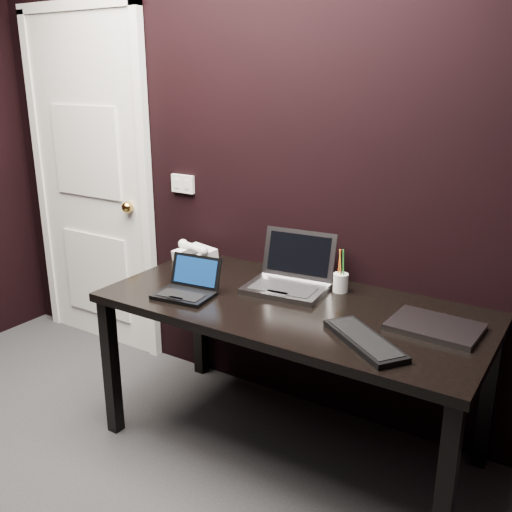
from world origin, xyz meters
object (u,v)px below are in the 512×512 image
Objects in this scene: ext_keyboard at (364,340)px; pen_cup at (341,282)px; desk_phone at (195,254)px; closed_laptop at (435,327)px; silver_laptop at (289,279)px; mobile_phone at (195,266)px; desk at (292,319)px; door at (92,185)px; netbook at (187,288)px.

ext_keyboard is 0.53m from pen_cup.
closed_laptop is at bearing -7.22° from desk_phone.
silver_laptop is 4.33× the size of mobile_phone.
silver_laptop is 0.98× the size of ext_keyboard.
door is at bearing 167.18° from desk.
desk_phone is 2.63× the size of mobile_phone.
closed_laptop is 3.89× the size of mobile_phone.
desk is 0.47m from ext_keyboard.
ext_keyboard is 1.08m from mobile_phone.
desk is 4.78× the size of closed_laptop.
mobile_phone is (-1.23, 0.03, 0.02)m from closed_laptop.
closed_laptop is at bearing -6.96° from silver_laptop.
mobile_phone reaches higher than closed_laptop.
silver_laptop reaches higher than desk_phone.
ext_keyboard is at bearing -15.48° from door.
ext_keyboard is (0.52, -0.35, -0.04)m from silver_laptop.
netbook is 3.06× the size of mobile_phone.
mobile_phone is (-1.04, 0.29, 0.02)m from ext_keyboard.
closed_laptop is 0.52m from pen_cup.
door is 8.90× the size of desk_phone.
pen_cup reaches higher than closed_laptop.
silver_laptop is (1.55, -0.22, -0.26)m from door.
netbook is at bearing -159.23° from desk.
door is 1.10m from mobile_phone.
closed_laptop is 1.48× the size of desk_phone.
ext_keyboard reaches higher than closed_laptop.
desk_phone reaches higher than desk.
silver_laptop is 0.72m from closed_laptop.
desk is at bearing -116.14° from pen_cup.
netbook is 0.69× the size of ext_keyboard.
door is 1.26× the size of desk.
silver_laptop is at bearing -7.51° from desk_phone.
desk_phone is at bearing 128.44° from mobile_phone.
ext_keyboard is at bearing -15.83° from mobile_phone.
mobile_phone reaches higher than desk.
ext_keyboard is 1.96× the size of pen_cup.
pen_cup is (0.85, 0.01, 0.01)m from desk_phone.
silver_laptop is 0.63m from ext_keyboard.
silver_laptop reaches higher than ext_keyboard.
desk_phone reaches higher than mobile_phone.
desk_phone is at bearing 172.78° from closed_laptop.
pen_cup reaches higher than mobile_phone.
mobile_phone is at bearing -174.06° from silver_laptop.
door is 23.41× the size of mobile_phone.
mobile_phone is at bearing 171.08° from desk.
pen_cup is at bearing 159.87° from closed_laptop.
pen_cup is at bearing -4.23° from door.
pen_cup is at bearing 22.68° from silver_laptop.
mobile_phone is 0.76m from pen_cup.
closed_laptop reaches higher than desk.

